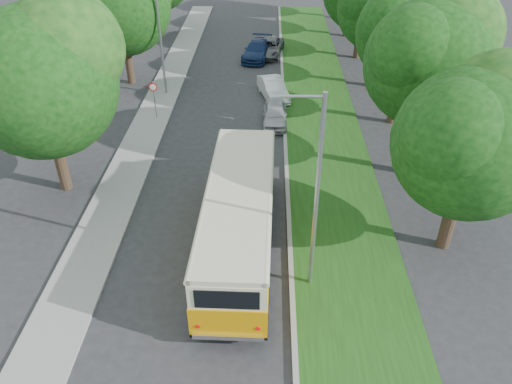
{
  "coord_description": "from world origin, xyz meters",
  "views": [
    {
      "loc": [
        2.59,
        -16.67,
        13.92
      ],
      "look_at": [
        2.09,
        1.66,
        1.5
      ],
      "focal_mm": 35.0,
      "sensor_mm": 36.0,
      "label": 1
    }
  ],
  "objects_px": {
    "lamppost_near": "(314,192)",
    "car_grey": "(269,47)",
    "car_white": "(273,89)",
    "vintage_bus": "(239,220)",
    "car_blue": "(257,50)",
    "car_silver": "(275,114)",
    "lamppost_far": "(159,35)"
  },
  "relations": [
    {
      "from": "lamppost_near",
      "to": "car_silver",
      "type": "bearing_deg",
      "value": 94.9
    },
    {
      "from": "vintage_bus",
      "to": "lamppost_near",
      "type": "bearing_deg",
      "value": -35.28
    },
    {
      "from": "car_silver",
      "to": "vintage_bus",
      "type": "bearing_deg",
      "value": -97.04
    },
    {
      "from": "vintage_bus",
      "to": "car_silver",
      "type": "bearing_deg",
      "value": 83.89
    },
    {
      "from": "lamppost_far",
      "to": "car_silver",
      "type": "distance_m",
      "value": 9.54
    },
    {
      "from": "car_white",
      "to": "car_grey",
      "type": "distance_m",
      "value": 8.88
    },
    {
      "from": "car_white",
      "to": "car_grey",
      "type": "height_order",
      "value": "car_white"
    },
    {
      "from": "vintage_bus",
      "to": "car_blue",
      "type": "distance_m",
      "value": 24.07
    },
    {
      "from": "car_blue",
      "to": "car_silver",
      "type": "bearing_deg",
      "value": -73.71
    },
    {
      "from": "car_blue",
      "to": "car_white",
      "type": "bearing_deg",
      "value": -71.24
    },
    {
      "from": "car_silver",
      "to": "car_white",
      "type": "distance_m",
      "value": 3.99
    },
    {
      "from": "car_white",
      "to": "car_blue",
      "type": "height_order",
      "value": "car_blue"
    },
    {
      "from": "lamppost_far",
      "to": "car_grey",
      "type": "relative_size",
      "value": 1.65
    },
    {
      "from": "lamppost_near",
      "to": "vintage_bus",
      "type": "bearing_deg",
      "value": 143.61
    },
    {
      "from": "vintage_bus",
      "to": "car_blue",
      "type": "height_order",
      "value": "vintage_bus"
    },
    {
      "from": "vintage_bus",
      "to": "car_white",
      "type": "xyz_separation_m",
      "value": [
        1.41,
        16.05,
        -0.91
      ]
    },
    {
      "from": "car_grey",
      "to": "lamppost_far",
      "type": "bearing_deg",
      "value": -122.01
    },
    {
      "from": "vintage_bus",
      "to": "car_grey",
      "type": "bearing_deg",
      "value": 88.63
    },
    {
      "from": "vintage_bus",
      "to": "car_grey",
      "type": "relative_size",
      "value": 2.31
    },
    {
      "from": "car_blue",
      "to": "car_grey",
      "type": "height_order",
      "value": "car_blue"
    },
    {
      "from": "car_blue",
      "to": "car_grey",
      "type": "distance_m",
      "value": 1.28
    },
    {
      "from": "lamppost_near",
      "to": "car_grey",
      "type": "relative_size",
      "value": 1.76
    },
    {
      "from": "vintage_bus",
      "to": "car_silver",
      "type": "relative_size",
      "value": 2.86
    },
    {
      "from": "car_white",
      "to": "car_blue",
      "type": "distance_m",
      "value": 8.11
    },
    {
      "from": "lamppost_far",
      "to": "car_silver",
      "type": "bearing_deg",
      "value": -29.87
    },
    {
      "from": "car_white",
      "to": "car_blue",
      "type": "xyz_separation_m",
      "value": [
        -1.29,
        8.01,
        0.04
      ]
    },
    {
      "from": "lamppost_near",
      "to": "vintage_bus",
      "type": "distance_m",
      "value": 4.41
    },
    {
      "from": "lamppost_far",
      "to": "car_white",
      "type": "relative_size",
      "value": 1.89
    },
    {
      "from": "car_silver",
      "to": "car_blue",
      "type": "relative_size",
      "value": 0.77
    },
    {
      "from": "lamppost_near",
      "to": "car_white",
      "type": "height_order",
      "value": "lamppost_near"
    },
    {
      "from": "car_white",
      "to": "car_blue",
      "type": "relative_size",
      "value": 0.83
    },
    {
      "from": "lamppost_near",
      "to": "car_white",
      "type": "relative_size",
      "value": 2.01
    }
  ]
}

